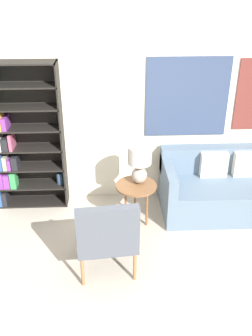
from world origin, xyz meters
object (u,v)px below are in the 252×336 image
at_px(bookshelf, 11,141).
at_px(side_table, 136,189).
at_px(couch, 230,188).
at_px(table_lamp, 139,161).
at_px(armchair, 107,233).

relative_size(bookshelf, side_table, 3.55).
distance_m(couch, table_lamp, 1.38).
height_order(bookshelf, side_table, bookshelf).
relative_size(armchair, side_table, 1.66).
distance_m(bookshelf, armchair, 1.95).
xyz_separation_m(bookshelf, side_table, (1.61, -0.53, -0.45)).
height_order(armchair, couch, armchair).
relative_size(armchair, table_lamp, 1.85).
xyz_separation_m(armchair, side_table, (0.37, 0.92, -0.03)).
bearing_deg(couch, armchair, -144.71).
distance_m(side_table, table_lamp, 0.37).
bearing_deg(bookshelf, table_lamp, -16.03).
distance_m(bookshelf, table_lamp, 1.72).
xyz_separation_m(side_table, table_lamp, (0.04, 0.06, 0.36)).
bearing_deg(couch, table_lamp, -171.05).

